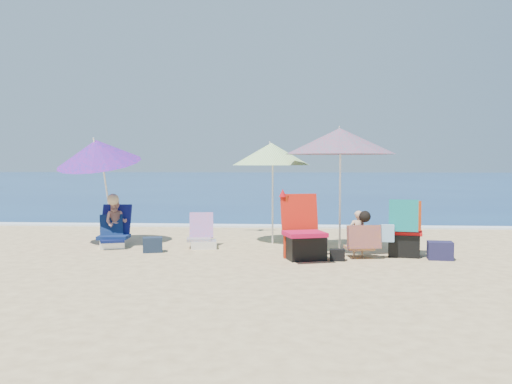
# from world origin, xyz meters

# --- Properties ---
(ground) EXTENTS (120.00, 120.00, 0.00)m
(ground) POSITION_xyz_m (0.00, 0.00, 0.00)
(ground) COLOR #D8BC84
(ground) RESTS_ON ground
(sea) EXTENTS (120.00, 80.00, 0.12)m
(sea) POSITION_xyz_m (0.00, 45.00, -0.05)
(sea) COLOR navy
(sea) RESTS_ON ground
(foam) EXTENTS (120.00, 0.50, 0.04)m
(foam) POSITION_xyz_m (0.00, 5.10, 0.02)
(foam) COLOR white
(foam) RESTS_ON ground
(umbrella_turquoise) EXTENTS (2.24, 2.24, 2.29)m
(umbrella_turquoise) POSITION_xyz_m (1.20, 1.22, 2.01)
(umbrella_turquoise) COLOR white
(umbrella_turquoise) RESTS_ON ground
(umbrella_striped) EXTENTS (1.90, 1.90, 2.06)m
(umbrella_striped) POSITION_xyz_m (-0.08, 2.19, 1.80)
(umbrella_striped) COLOR white
(umbrella_striped) RESTS_ON ground
(umbrella_blue) EXTENTS (1.99, 2.04, 2.24)m
(umbrella_blue) POSITION_xyz_m (-3.47, 1.74, 1.84)
(umbrella_blue) COLOR silver
(umbrella_blue) RESTS_ON ground
(furled_umbrella) EXTENTS (0.17, 0.14, 1.18)m
(furled_umbrella) POSITION_xyz_m (0.24, 0.46, 0.65)
(furled_umbrella) COLOR #9F200B
(furled_umbrella) RESTS_ON ground
(chair_navy) EXTENTS (0.62, 0.71, 0.62)m
(chair_navy) POSITION_xyz_m (-3.09, 1.41, 0.17)
(chair_navy) COLOR #0C1545
(chair_navy) RESTS_ON ground
(chair_rainbow) EXTENTS (0.62, 0.66, 0.66)m
(chair_rainbow) POSITION_xyz_m (-1.37, 1.54, 0.17)
(chair_rainbow) COLOR #E47F50
(chair_rainbow) RESTS_ON ground
(camp_chair_left) EXTENTS (0.80, 1.03, 1.10)m
(camp_chair_left) POSITION_xyz_m (0.55, 0.38, 0.33)
(camp_chair_left) COLOR #B60D35
(camp_chair_left) RESTS_ON ground
(camp_chair_right) EXTENTS (0.79, 0.72, 1.00)m
(camp_chair_right) POSITION_xyz_m (2.28, 0.82, 0.36)
(camp_chair_right) COLOR red
(camp_chair_right) RESTS_ON ground
(person_center) EXTENTS (0.60, 0.57, 0.81)m
(person_center) POSITION_xyz_m (1.52, 0.60, 0.40)
(person_center) COLOR tan
(person_center) RESTS_ON ground
(person_left) EXTENTS (0.62, 0.72, 1.03)m
(person_left) POSITION_xyz_m (-3.08, 1.59, 0.47)
(person_left) COLOR #AF7569
(person_left) RESTS_ON ground
(bag_navy_a) EXTENTS (0.40, 0.33, 0.27)m
(bag_navy_a) POSITION_xyz_m (-2.18, 0.95, 0.14)
(bag_navy_a) COLOR #182436
(bag_navy_a) RESTS_ON ground
(bag_tan) EXTENTS (0.37, 0.33, 0.27)m
(bag_tan) POSITION_xyz_m (0.46, 0.47, 0.13)
(bag_tan) COLOR tan
(bag_tan) RESTS_ON ground
(bag_navy_b) EXTENTS (0.43, 0.34, 0.30)m
(bag_navy_b) POSITION_xyz_m (2.83, 0.53, 0.15)
(bag_navy_b) COLOR #1C1A3A
(bag_navy_b) RESTS_ON ground
(bag_black_b) EXTENTS (0.26, 0.18, 0.19)m
(bag_black_b) POSITION_xyz_m (1.10, 0.29, 0.10)
(bag_black_b) COLOR black
(bag_black_b) RESTS_ON ground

